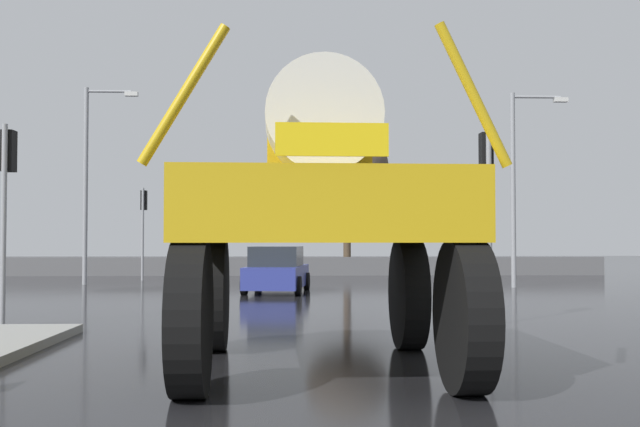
{
  "coord_description": "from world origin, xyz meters",
  "views": [
    {
      "loc": [
        0.03,
        -4.46,
        1.73
      ],
      "look_at": [
        0.45,
        8.01,
        2.16
      ],
      "focal_mm": 43.22,
      "sensor_mm": 36.0,
      "label": 1
    }
  ],
  "objects_px": {
    "streetlight_far_left": "(90,174)",
    "streetlight_far_right": "(518,177)",
    "sedan_ahead": "(277,271)",
    "bare_tree_far_center": "(347,167)",
    "traffic_signal_near_left": "(7,179)",
    "traffic_signal_far_right": "(403,222)",
    "oversize_sprayer": "(319,216)",
    "traffic_signal_near_right": "(487,181)",
    "traffic_signal_far_left": "(144,213)"
  },
  "relations": [
    {
      "from": "traffic_signal_near_left",
      "to": "bare_tree_far_center",
      "type": "distance_m",
      "value": 23.75
    },
    {
      "from": "streetlight_far_left",
      "to": "traffic_signal_far_left",
      "type": "bearing_deg",
      "value": 64.69
    },
    {
      "from": "traffic_signal_far_right",
      "to": "streetlight_far_left",
      "type": "bearing_deg",
      "value": -166.17
    },
    {
      "from": "sedan_ahead",
      "to": "traffic_signal_far_left",
      "type": "distance_m",
      "value": 10.07
    },
    {
      "from": "sedan_ahead",
      "to": "streetlight_far_left",
      "type": "bearing_deg",
      "value": 63.96
    },
    {
      "from": "oversize_sprayer",
      "to": "sedan_ahead",
      "type": "bearing_deg",
      "value": 1.71
    },
    {
      "from": "oversize_sprayer",
      "to": "sedan_ahead",
      "type": "xyz_separation_m",
      "value": [
        -0.9,
        15.08,
        -1.33
      ]
    },
    {
      "from": "oversize_sprayer",
      "to": "sedan_ahead",
      "type": "distance_m",
      "value": 15.17
    },
    {
      "from": "streetlight_far_right",
      "to": "streetlight_far_left",
      "type": "bearing_deg",
      "value": 171.79
    },
    {
      "from": "oversize_sprayer",
      "to": "sedan_ahead",
      "type": "relative_size",
      "value": 1.27
    },
    {
      "from": "oversize_sprayer",
      "to": "streetlight_far_right",
      "type": "bearing_deg",
      "value": -25.92
    },
    {
      "from": "traffic_signal_near_right",
      "to": "traffic_signal_far_right",
      "type": "height_order",
      "value": "traffic_signal_near_right"
    },
    {
      "from": "streetlight_far_left",
      "to": "streetlight_far_right",
      "type": "height_order",
      "value": "streetlight_far_left"
    },
    {
      "from": "sedan_ahead",
      "to": "traffic_signal_near_right",
      "type": "relative_size",
      "value": 1.05
    },
    {
      "from": "traffic_signal_far_right",
      "to": "streetlight_far_right",
      "type": "xyz_separation_m",
      "value": [
        3.46,
        -5.45,
        1.52
      ]
    },
    {
      "from": "traffic_signal_far_right",
      "to": "bare_tree_far_center",
      "type": "bearing_deg",
      "value": 115.44
    },
    {
      "from": "traffic_signal_far_left",
      "to": "traffic_signal_far_right",
      "type": "bearing_deg",
      "value": 0.04
    },
    {
      "from": "sedan_ahead",
      "to": "bare_tree_far_center",
      "type": "distance_m",
      "value": 13.56
    },
    {
      "from": "oversize_sprayer",
      "to": "streetlight_far_left",
      "type": "height_order",
      "value": "streetlight_far_left"
    },
    {
      "from": "traffic_signal_near_left",
      "to": "streetlight_far_right",
      "type": "distance_m",
      "value": 18.57
    },
    {
      "from": "traffic_signal_near_left",
      "to": "traffic_signal_near_right",
      "type": "relative_size",
      "value": 1.0
    },
    {
      "from": "traffic_signal_far_right",
      "to": "sedan_ahead",
      "type": "bearing_deg",
      "value": -124.02
    },
    {
      "from": "sedan_ahead",
      "to": "traffic_signal_near_left",
      "type": "height_order",
      "value": "traffic_signal_near_left"
    },
    {
      "from": "sedan_ahead",
      "to": "streetlight_far_right",
      "type": "height_order",
      "value": "streetlight_far_right"
    },
    {
      "from": "sedan_ahead",
      "to": "traffic_signal_near_left",
      "type": "bearing_deg",
      "value": 158.43
    },
    {
      "from": "sedan_ahead",
      "to": "traffic_signal_far_right",
      "type": "relative_size",
      "value": 1.24
    },
    {
      "from": "traffic_signal_near_right",
      "to": "sedan_ahead",
      "type": "bearing_deg",
      "value": 115.0
    },
    {
      "from": "traffic_signal_far_left",
      "to": "streetlight_far_right",
      "type": "distance_m",
      "value": 15.7
    },
    {
      "from": "oversize_sprayer",
      "to": "bare_tree_far_center",
      "type": "bearing_deg",
      "value": -6.45
    },
    {
      "from": "traffic_signal_near_left",
      "to": "sedan_ahead",
      "type": "bearing_deg",
      "value": 61.75
    },
    {
      "from": "oversize_sprayer",
      "to": "traffic_signal_near_left",
      "type": "height_order",
      "value": "oversize_sprayer"
    },
    {
      "from": "oversize_sprayer",
      "to": "traffic_signal_far_left",
      "type": "xyz_separation_m",
      "value": [
        -6.81,
        22.94,
        0.84
      ]
    },
    {
      "from": "traffic_signal_far_left",
      "to": "streetlight_far_right",
      "type": "relative_size",
      "value": 0.55
    },
    {
      "from": "traffic_signal_near_right",
      "to": "streetlight_far_right",
      "type": "relative_size",
      "value": 0.57
    },
    {
      "from": "streetlight_far_right",
      "to": "oversize_sprayer",
      "type": "bearing_deg",
      "value": -114.21
    },
    {
      "from": "oversize_sprayer",
      "to": "streetlight_far_right",
      "type": "xyz_separation_m",
      "value": [
        7.87,
        17.49,
        1.99
      ]
    },
    {
      "from": "traffic_signal_far_right",
      "to": "bare_tree_far_center",
      "type": "xyz_separation_m",
      "value": [
        -2.13,
        4.48,
        2.81
      ]
    },
    {
      "from": "streetlight_far_left",
      "to": "bare_tree_far_center",
      "type": "xyz_separation_m",
      "value": [
        10.56,
        7.6,
        1.02
      ]
    },
    {
      "from": "oversize_sprayer",
      "to": "traffic_signal_near_right",
      "type": "relative_size",
      "value": 1.34
    },
    {
      "from": "traffic_signal_near_left",
      "to": "traffic_signal_far_right",
      "type": "relative_size",
      "value": 1.17
    },
    {
      "from": "oversize_sprayer",
      "to": "traffic_signal_near_right",
      "type": "height_order",
      "value": "oversize_sprayer"
    },
    {
      "from": "traffic_signal_near_right",
      "to": "streetlight_far_left",
      "type": "relative_size",
      "value": 0.53
    },
    {
      "from": "traffic_signal_near_right",
      "to": "traffic_signal_far_right",
      "type": "bearing_deg",
      "value": 87.49
    },
    {
      "from": "sedan_ahead",
      "to": "streetlight_far_left",
      "type": "height_order",
      "value": "streetlight_far_left"
    },
    {
      "from": "traffic_signal_near_right",
      "to": "traffic_signal_far_left",
      "type": "distance_m",
      "value": 20.46
    },
    {
      "from": "oversize_sprayer",
      "to": "traffic_signal_far_left",
      "type": "distance_m",
      "value": 23.94
    },
    {
      "from": "sedan_ahead",
      "to": "traffic_signal_far_right",
      "type": "xyz_separation_m",
      "value": [
        5.31,
        7.87,
        1.8
      ]
    },
    {
      "from": "sedan_ahead",
      "to": "oversize_sprayer",
      "type": "bearing_deg",
      "value": -169.89
    },
    {
      "from": "bare_tree_far_center",
      "to": "streetlight_far_right",
      "type": "bearing_deg",
      "value": -60.63
    },
    {
      "from": "oversize_sprayer",
      "to": "streetlight_far_right",
      "type": "relative_size",
      "value": 0.76
    }
  ]
}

